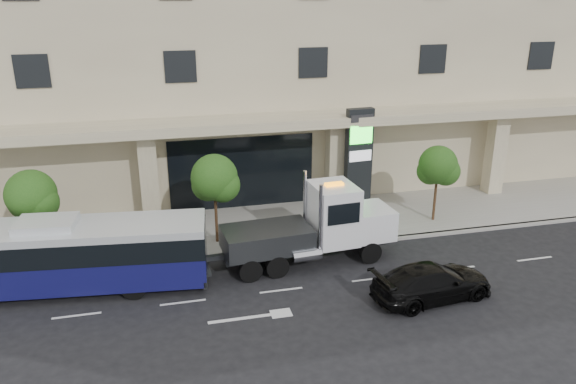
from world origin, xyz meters
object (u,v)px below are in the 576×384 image
at_px(city_bus, 51,255).
at_px(black_sedan, 432,282).
at_px(tow_truck, 317,227).
at_px(signage_pylon, 358,161).

relative_size(city_bus, black_sedan, 2.52).
bearing_deg(city_bus, black_sedan, -9.66).
distance_m(tow_truck, signage_pylon, 6.37).
bearing_deg(black_sedan, city_bus, 66.69).
xyz_separation_m(tow_truck, signage_pylon, (3.77, 4.95, 1.41)).
bearing_deg(black_sedan, signage_pylon, -8.68).
bearing_deg(signage_pylon, black_sedan, -95.96).
relative_size(city_bus, tow_truck, 1.42).
height_order(tow_truck, black_sedan, tow_truck).
height_order(city_bus, tow_truck, tow_truck).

